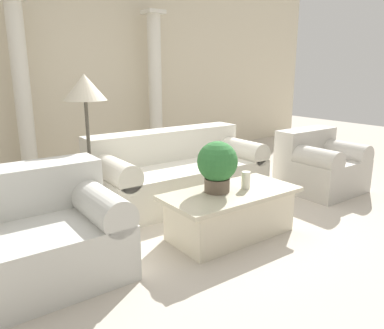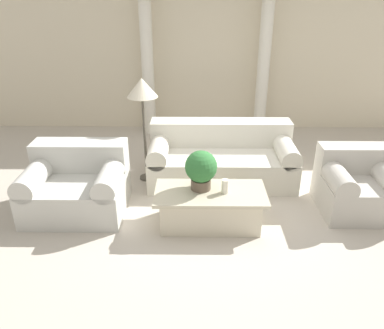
# 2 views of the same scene
# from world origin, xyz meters

# --- Properties ---
(ground_plane) EXTENTS (16.00, 16.00, 0.00)m
(ground_plane) POSITION_xyz_m (0.00, 0.00, 0.00)
(ground_plane) COLOR #BCB2A3
(wall_back) EXTENTS (10.00, 0.06, 3.20)m
(wall_back) POSITION_xyz_m (0.00, 3.15, 1.60)
(wall_back) COLOR beige
(wall_back) RESTS_ON ground_plane
(sofa_long) EXTENTS (2.08, 1.00, 0.81)m
(sofa_long) POSITION_xyz_m (0.10, 0.85, 0.34)
(sofa_long) COLOR beige
(sofa_long) RESTS_ON ground_plane
(loveseat) EXTENTS (1.20, 1.00, 0.81)m
(loveseat) POSITION_xyz_m (-1.77, -0.02, 0.35)
(loveseat) COLOR beige
(loveseat) RESTS_ON ground_plane
(coffee_table) EXTENTS (1.30, 0.64, 0.44)m
(coffee_table) POSITION_xyz_m (-0.10, -0.36, 0.22)
(coffee_table) COLOR beige
(coffee_table) RESTS_ON ground_plane
(potted_plant) EXTENTS (0.37, 0.37, 0.48)m
(potted_plant) POSITION_xyz_m (-0.21, -0.29, 0.70)
(potted_plant) COLOR brown
(potted_plant) RESTS_ON coffee_table
(pillar_candle) EXTENTS (0.08, 0.08, 0.17)m
(pillar_candle) POSITION_xyz_m (0.06, -0.38, 0.52)
(pillar_candle) COLOR silver
(pillar_candle) RESTS_ON coffee_table
(floor_lamp) EXTENTS (0.42, 0.42, 1.50)m
(floor_lamp) POSITION_xyz_m (-1.00, 0.81, 1.31)
(floor_lamp) COLOR #4C473D
(floor_lamp) RESTS_ON ground_plane
(column_left) EXTENTS (0.31, 0.31, 2.47)m
(column_left) POSITION_xyz_m (-1.16, 2.79, 1.26)
(column_left) COLOR silver
(column_left) RESTS_ON ground_plane
(column_right) EXTENTS (0.31, 0.31, 2.47)m
(column_right) POSITION_xyz_m (0.96, 2.79, 1.26)
(column_right) COLOR silver
(column_right) RESTS_ON ground_plane
(armchair) EXTENTS (0.91, 0.86, 0.78)m
(armchair) POSITION_xyz_m (1.77, 0.01, 0.35)
(armchair) COLOR #B7B2A8
(armchair) RESTS_ON ground_plane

